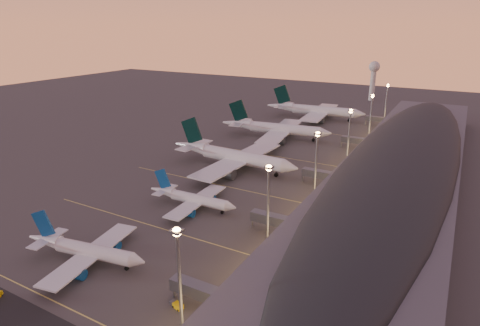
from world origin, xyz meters
name	(u,v)px	position (x,y,z in m)	size (l,w,h in m)	color
ground	(168,221)	(0.00, 0.00, 0.00)	(700.00, 700.00, 0.00)	#3E3B39
airliner_narrow_south	(85,250)	(-4.72, -29.54, 3.48)	(37.67, 34.04, 13.48)	silver
airliner_narrow_north	(192,198)	(0.50, 12.77, 3.26)	(35.24, 31.45, 12.60)	silver
airliner_wide_near	(232,156)	(-8.14, 55.74, 5.34)	(64.83, 59.06, 20.75)	silver
airliner_wide_mid	(275,128)	(-12.22, 111.26, 5.29)	(64.24, 59.03, 20.56)	silver
airliner_wide_far	(315,110)	(-8.96, 169.35, 5.61)	(68.18, 62.29, 21.81)	silver
terminal_building	(404,163)	(61.84, 72.47, 8.78)	(56.35, 255.00, 17.46)	#525258
light_masts	(337,138)	(36.00, 65.00, 17.55)	(2.20, 217.20, 25.90)	slate
radar_tower	(374,74)	(10.00, 260.00, 21.87)	(9.00, 9.00, 32.50)	silver
lane_markings	(230,182)	(0.00, 40.00, 0.01)	(90.00, 180.36, 0.00)	#D8C659
baggage_tug_a	(177,305)	(28.69, -32.53, 0.50)	(3.95, 2.37, 1.10)	yellow
baggage_tug_b	(197,289)	(29.09, -25.26, 0.43)	(3.34, 1.78, 0.95)	yellow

